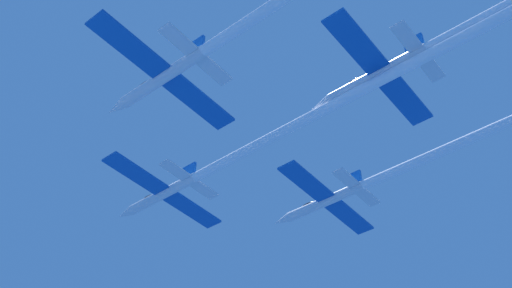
% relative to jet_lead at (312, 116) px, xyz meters
% --- Properties ---
extents(jet_lead, '(20.50, 80.29, 3.40)m').
position_rel_jet_lead_xyz_m(jet_lead, '(0.00, 0.00, 0.00)').
color(jet_lead, silver).
extents(jet_right_wing, '(20.50, 73.42, 3.40)m').
position_rel_jet_lead_xyz_m(jet_right_wing, '(15.76, -13.53, 0.08)').
color(jet_right_wing, silver).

